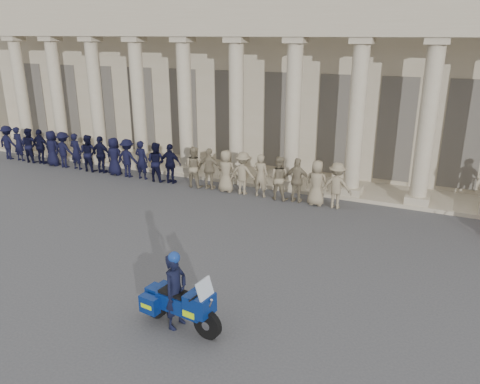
# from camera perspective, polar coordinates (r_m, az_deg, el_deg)

# --- Properties ---
(ground) EXTENTS (90.00, 90.00, 0.00)m
(ground) POSITION_cam_1_polar(r_m,az_deg,el_deg) (14.36, -9.54, -8.03)
(ground) COLOR #404042
(ground) RESTS_ON ground
(building) EXTENTS (40.00, 12.50, 9.00)m
(building) POSITION_cam_1_polar(r_m,az_deg,el_deg) (26.35, 8.70, 14.45)
(building) COLOR tan
(building) RESTS_ON ground
(officer_rank) EXTENTS (18.89, 0.68, 1.80)m
(officer_rank) POSITION_cam_1_polar(r_m,az_deg,el_deg) (21.85, -11.39, 3.78)
(officer_rank) COLOR black
(officer_rank) RESTS_ON ground
(motorcycle) EXTENTS (2.21, 0.97, 1.42)m
(motorcycle) POSITION_cam_1_polar(r_m,az_deg,el_deg) (10.95, -7.27, -13.35)
(motorcycle) COLOR black
(motorcycle) RESTS_ON ground
(rider) EXTENTS (0.51, 0.70, 1.88)m
(rider) POSITION_cam_1_polar(r_m,az_deg,el_deg) (10.85, -7.86, -11.75)
(rider) COLOR black
(rider) RESTS_ON ground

